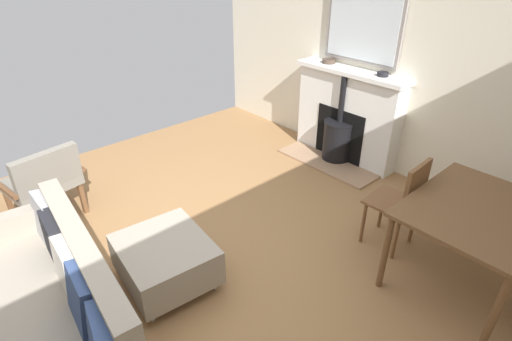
{
  "coord_description": "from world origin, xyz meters",
  "views": [
    {
      "loc": [
        1.21,
        2.39,
        2.41
      ],
      "look_at": [
        -0.67,
        0.3,
        0.8
      ],
      "focal_mm": 27.74,
      "sensor_mm": 36.0,
      "label": 1
    }
  ],
  "objects_px": {
    "ottoman": "(166,259)",
    "armchair_accent": "(43,179)",
    "dining_chair_near_fireplace": "(403,199)",
    "dining_table": "(477,217)",
    "mantel_bowl_far": "(383,74)",
    "sofa": "(50,304)",
    "fireplace": "(345,120)",
    "mantel_bowl_near": "(329,61)"
  },
  "relations": [
    {
      "from": "fireplace",
      "to": "mantel_bowl_near",
      "type": "distance_m",
      "value": 0.76
    },
    {
      "from": "sofa",
      "to": "armchair_accent",
      "type": "distance_m",
      "value": 1.58
    },
    {
      "from": "armchair_accent",
      "to": "dining_table",
      "type": "bearing_deg",
      "value": 124.86
    },
    {
      "from": "fireplace",
      "to": "ottoman",
      "type": "bearing_deg",
      "value": 8.21
    },
    {
      "from": "fireplace",
      "to": "mantel_bowl_far",
      "type": "distance_m",
      "value": 0.77
    },
    {
      "from": "mantel_bowl_far",
      "to": "armchair_accent",
      "type": "distance_m",
      "value": 3.68
    },
    {
      "from": "dining_chair_near_fireplace",
      "to": "dining_table",
      "type": "bearing_deg",
      "value": 89.69
    },
    {
      "from": "ottoman",
      "to": "armchair_accent",
      "type": "relative_size",
      "value": 1.0
    },
    {
      "from": "mantel_bowl_far",
      "to": "armchair_accent",
      "type": "xyz_separation_m",
      "value": [
        3.28,
        -1.5,
        -0.71
      ]
    },
    {
      "from": "mantel_bowl_near",
      "to": "mantel_bowl_far",
      "type": "height_order",
      "value": "mantel_bowl_near"
    },
    {
      "from": "fireplace",
      "to": "mantel_bowl_far",
      "type": "bearing_deg",
      "value": 96.45
    },
    {
      "from": "fireplace",
      "to": "dining_chair_near_fireplace",
      "type": "relative_size",
      "value": 1.65
    },
    {
      "from": "sofa",
      "to": "fireplace",
      "type": "bearing_deg",
      "value": -173.77
    },
    {
      "from": "mantel_bowl_near",
      "to": "ottoman",
      "type": "relative_size",
      "value": 0.2
    },
    {
      "from": "fireplace",
      "to": "sofa",
      "type": "xyz_separation_m",
      "value": [
        3.68,
        0.4,
        -0.16
      ]
    },
    {
      "from": "fireplace",
      "to": "mantel_bowl_far",
      "type": "height_order",
      "value": "mantel_bowl_far"
    },
    {
      "from": "dining_table",
      "to": "mantel_bowl_far",
      "type": "bearing_deg",
      "value": -124.9
    },
    {
      "from": "dining_chair_near_fireplace",
      "to": "ottoman",
      "type": "bearing_deg",
      "value": -29.57
    },
    {
      "from": "mantel_bowl_near",
      "to": "dining_chair_near_fireplace",
      "type": "bearing_deg",
      "value": 57.9
    },
    {
      "from": "dining_table",
      "to": "mantel_bowl_near",
      "type": "bearing_deg",
      "value": -115.34
    },
    {
      "from": "fireplace",
      "to": "mantel_bowl_far",
      "type": "xyz_separation_m",
      "value": [
        -0.04,
        0.39,
        0.66
      ]
    },
    {
      "from": "sofa",
      "to": "dining_chair_near_fireplace",
      "type": "relative_size",
      "value": 2.05
    },
    {
      "from": "mantel_bowl_far",
      "to": "ottoman",
      "type": "height_order",
      "value": "mantel_bowl_far"
    },
    {
      "from": "ottoman",
      "to": "armchair_accent",
      "type": "distance_m",
      "value": 1.59
    },
    {
      "from": "dining_table",
      "to": "ottoman",
      "type": "bearing_deg",
      "value": -41.99
    },
    {
      "from": "ottoman",
      "to": "dining_table",
      "type": "height_order",
      "value": "dining_table"
    },
    {
      "from": "fireplace",
      "to": "sofa",
      "type": "distance_m",
      "value": 3.71
    },
    {
      "from": "fireplace",
      "to": "mantel_bowl_near",
      "type": "xyz_separation_m",
      "value": [
        -0.04,
        -0.37,
        0.66
      ]
    },
    {
      "from": "mantel_bowl_far",
      "to": "dining_table",
      "type": "bearing_deg",
      "value": 55.1
    },
    {
      "from": "sofa",
      "to": "dining_table",
      "type": "bearing_deg",
      "value": 148.57
    },
    {
      "from": "dining_chair_near_fireplace",
      "to": "sofa",
      "type": "bearing_deg",
      "value": -21.14
    },
    {
      "from": "mantel_bowl_far",
      "to": "sofa",
      "type": "xyz_separation_m",
      "value": [
        3.73,
        0.01,
        -0.82
      ]
    },
    {
      "from": "fireplace",
      "to": "dining_table",
      "type": "height_order",
      "value": "fireplace"
    },
    {
      "from": "mantel_bowl_far",
      "to": "ottoman",
      "type": "xyz_separation_m",
      "value": [
        2.88,
        0.02,
        -0.93
      ]
    },
    {
      "from": "sofa",
      "to": "ottoman",
      "type": "bearing_deg",
      "value": 179.47
    },
    {
      "from": "sofa",
      "to": "dining_table",
      "type": "height_order",
      "value": "sofa"
    },
    {
      "from": "fireplace",
      "to": "sofa",
      "type": "bearing_deg",
      "value": 6.23
    },
    {
      "from": "armchair_accent",
      "to": "dining_table",
      "type": "height_order",
      "value": "armchair_accent"
    },
    {
      "from": "sofa",
      "to": "armchair_accent",
      "type": "height_order",
      "value": "armchair_accent"
    },
    {
      "from": "ottoman",
      "to": "mantel_bowl_far",
      "type": "bearing_deg",
      "value": -179.62
    },
    {
      "from": "mantel_bowl_near",
      "to": "dining_table",
      "type": "bearing_deg",
      "value": 64.66
    },
    {
      "from": "mantel_bowl_near",
      "to": "sofa",
      "type": "bearing_deg",
      "value": 11.69
    }
  ]
}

